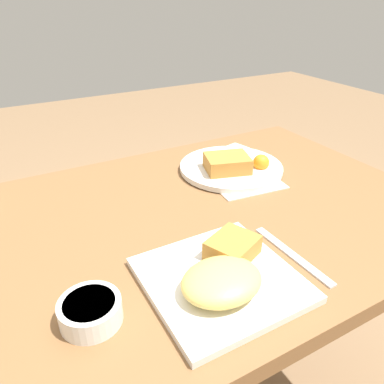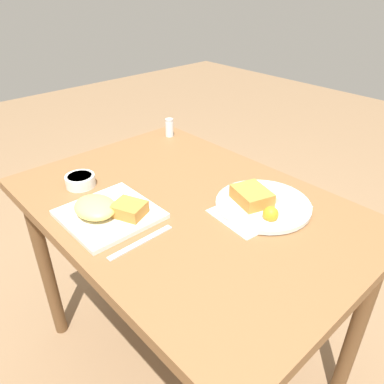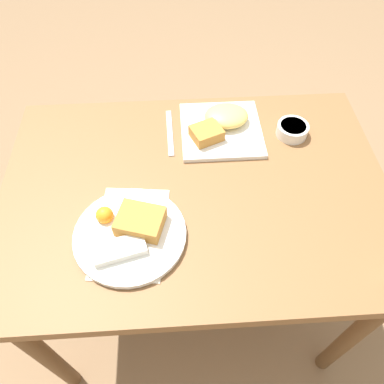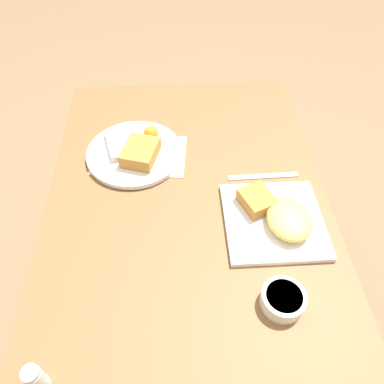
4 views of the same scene
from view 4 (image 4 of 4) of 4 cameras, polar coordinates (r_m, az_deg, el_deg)
ground_plane at (r=1.63m, az=-0.47°, el=-17.85°), size 8.00×8.00×0.00m
dining_table at (r=1.07m, az=-0.69°, el=-4.05°), size 1.07×0.75×0.74m
menu_card at (r=1.12m, az=-8.00°, el=5.62°), size 0.20×0.29×0.00m
plate_square_near at (r=0.95m, az=12.84°, el=-3.78°), size 0.24×0.24×0.06m
plate_oval_far at (r=1.11m, az=-8.63°, el=6.19°), size 0.28×0.28×0.05m
sauce_ramekin at (r=0.84m, az=13.70°, el=-15.61°), size 0.09×0.09×0.04m
salt_shaker at (r=0.80m, az=-22.59°, el=-24.85°), size 0.03×0.03×0.08m
butter_knife at (r=1.06m, az=10.82°, el=2.37°), size 0.02×0.20×0.00m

